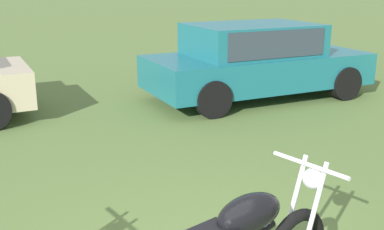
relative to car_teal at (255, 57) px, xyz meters
The scene contains 1 object.
car_teal is the anchor object (origin of this frame).
Camera 1 is at (-1.10, -2.36, 2.26)m, focal length 44.66 mm.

